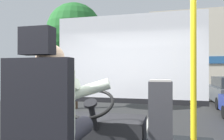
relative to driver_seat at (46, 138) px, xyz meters
The scene contains 9 objects.
ground 9.44m from the driver_seat, 88.84° to the left, with size 18.00×44.00×0.06m.
driver_seat is the anchor object (origin of this frame).
bus_driver 0.20m from the driver_seat, 90.00° to the left, with size 0.77×0.62×0.77m.
steering_console 1.37m from the driver_seat, 90.00° to the left, with size 1.10×0.98×0.79m.
handrail_pole 1.16m from the driver_seat, 20.25° to the left, with size 0.04×0.04×1.92m.
fare_box 1.41m from the driver_seat, 57.82° to the left, with size 0.26×0.24×0.90m.
windshield_panel 2.22m from the driver_seat, 84.99° to the left, with size 2.50×0.08×1.48m.
street_tree 8.95m from the driver_seat, 113.19° to the left, with size 2.59×2.59×4.99m.
shop_building 20.45m from the driver_seat, 77.83° to the left, with size 9.88×4.38×7.07m.
Camera 1 is at (0.63, -1.85, 1.78)m, focal length 33.89 mm.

